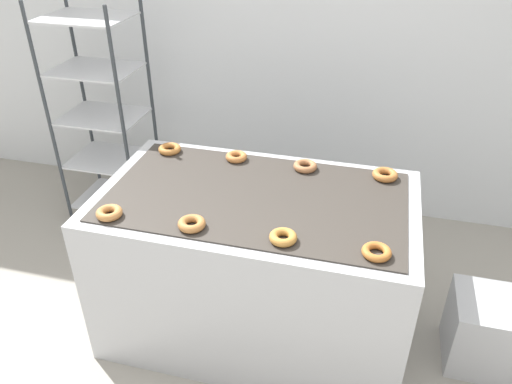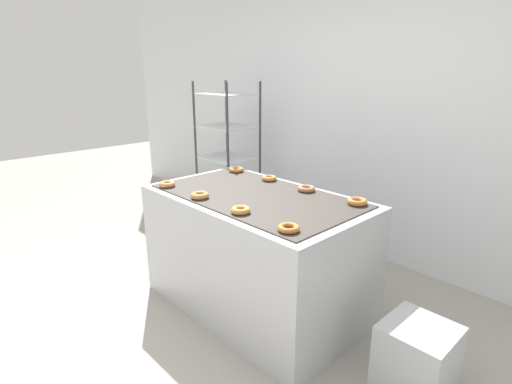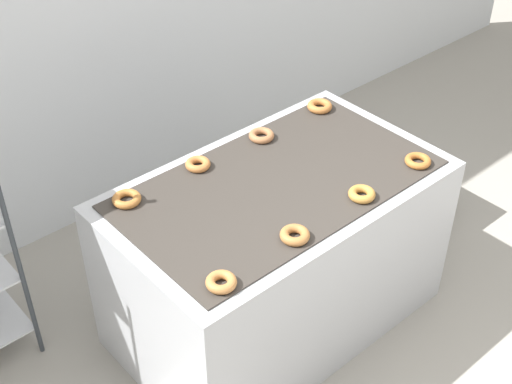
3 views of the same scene
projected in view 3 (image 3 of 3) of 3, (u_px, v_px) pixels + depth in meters
name	position (u px, v px, depth m)	size (l,w,h in m)	color
fryer_machine	(276.00, 255.00, 3.49)	(1.57, 0.92, 0.88)	#B7BABF
glaze_bin	(416.00, 189.00, 4.31)	(0.36, 0.36, 0.40)	#B7BABF
donut_near_left	(221.00, 282.00, 2.69)	(0.12, 0.12, 0.04)	#BA7940
donut_near_midleft	(295.00, 235.00, 2.90)	(0.12, 0.12, 0.04)	#AD703A
donut_near_midright	(362.00, 194.00, 3.12)	(0.12, 0.12, 0.04)	#BB8138
donut_near_right	(418.00, 161.00, 3.33)	(0.12, 0.12, 0.03)	#B66A2D
donut_far_left	(127.00, 199.00, 3.10)	(0.13, 0.13, 0.04)	#B57134
donut_far_midleft	(198.00, 164.00, 3.31)	(0.12, 0.12, 0.04)	#BF743A
donut_far_midright	(261.00, 135.00, 3.50)	(0.13, 0.13, 0.04)	#A66B42
donut_far_right	(320.00, 106.00, 3.73)	(0.13, 0.13, 0.04)	#B86F35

